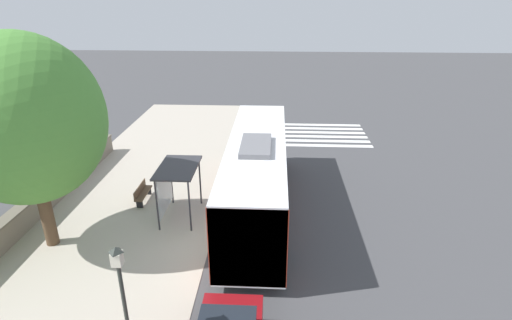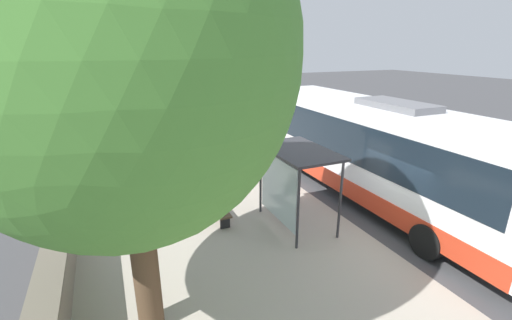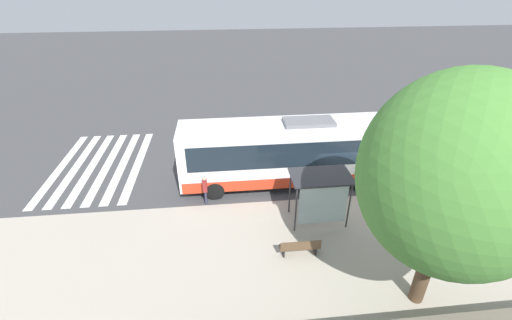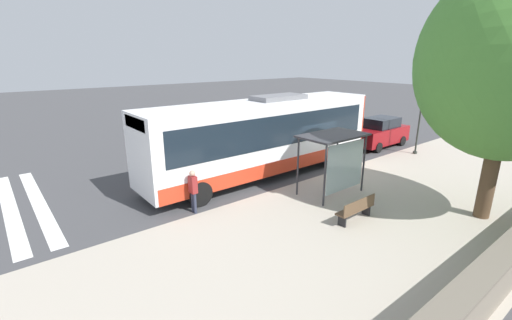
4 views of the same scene
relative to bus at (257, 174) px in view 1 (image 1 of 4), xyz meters
The scene contains 10 objects.
ground_plane 3.65m from the bus, 127.10° to the right, with size 120.00×120.00×0.00m, color #424244.
sidewalk_plaza 7.08m from the bus, 158.96° to the right, with size 9.00×44.00×0.02m.
crosswalk_stripes 12.23m from the bus, 74.85° to the left, with size 9.00×5.25×0.01m.
stone_wall 10.77m from the bus, 166.79° to the right, with size 0.60×20.00×1.16m.
bus is the anchor object (origin of this frame).
bus_shelter 3.80m from the bus, 169.36° to the right, with size 1.75×2.83×2.58m.
pedestrian 5.17m from the bus, 108.75° to the left, with size 0.34×0.22×1.67m.
bench 6.11m from the bus, behind, with size 0.40×1.76×0.88m.
street_lamp_near 10.03m from the bus, 106.16° to the right, with size 0.28×0.28×4.50m.
shade_tree 9.78m from the bus, 159.33° to the right, with size 5.91×5.91×8.75m.
Camera 1 is at (2.70, -14.66, 9.90)m, focal length 28.00 mm.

